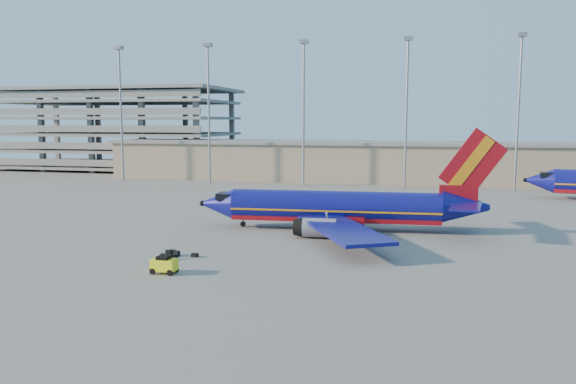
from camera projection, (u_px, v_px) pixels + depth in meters
ground at (267, 229)px, 67.58m from camera, size 220.00×220.00×0.00m
terminal_building at (383, 161)px, 120.80m from camera, size 122.00×16.00×8.50m
parking_garage at (118, 125)px, 151.60m from camera, size 62.00×32.00×21.40m
light_mast_row at (354, 97)px, 108.66m from camera, size 101.60×1.60×28.65m
aircraft_main at (342, 208)px, 66.95m from camera, size 36.17×34.73×12.24m
baggage_tug at (164, 264)px, 48.02m from camera, size 2.20×1.38×1.55m
luggage_pile at (175, 255)px, 53.78m from camera, size 3.41×2.83×0.55m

